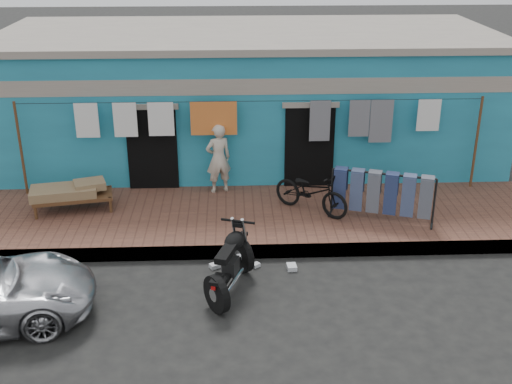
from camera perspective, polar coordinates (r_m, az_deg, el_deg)
name	(u,v)px	position (r m, az deg, el deg)	size (l,w,h in m)	color
ground	(261,303)	(10.81, 0.45, -9.80)	(80.00, 80.00, 0.00)	black
sidewalk	(254,218)	(13.37, -0.18, -2.37)	(28.00, 3.00, 0.25)	brown
curb	(257,252)	(12.08, 0.09, -5.32)	(28.00, 0.10, 0.25)	gray
building	(248,97)	(16.60, -0.73, 8.46)	(12.20, 5.20, 3.36)	teal
clothesline	(256,124)	(13.93, 0.02, 6.10)	(10.06, 0.06, 2.10)	brown
seated_person	(218,159)	(14.12, -3.36, 2.99)	(0.56, 0.37, 1.56)	beige
bicycle	(311,187)	(13.22, 4.95, 0.45)	(0.60, 1.71, 1.11)	black
motorcycle	(230,262)	(10.87, -2.36, -6.20)	(1.11, 1.82, 1.11)	black
charpoy	(73,197)	(13.89, -15.94, -0.44)	(1.80, 1.10, 0.57)	brown
jeans_rack	(382,195)	(13.14, 11.16, -0.24)	(2.17, 1.10, 1.03)	black
litter_a	(215,266)	(11.81, -3.68, -6.56)	(0.18, 0.14, 0.08)	silver
litter_b	(256,265)	(11.81, -0.01, -6.52)	(0.14, 0.11, 0.07)	silver
litter_c	(292,267)	(11.75, 3.19, -6.67)	(0.21, 0.17, 0.08)	silver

